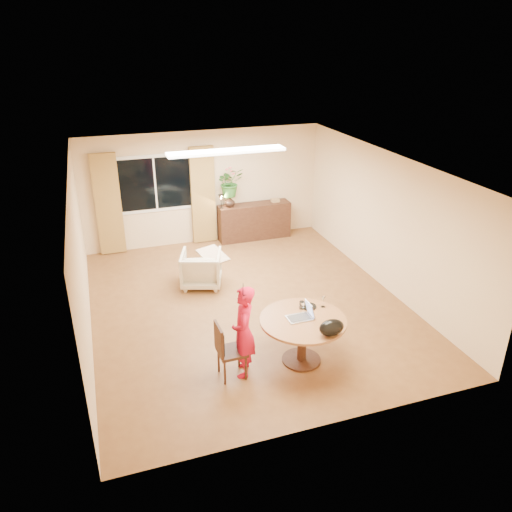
{
  "coord_description": "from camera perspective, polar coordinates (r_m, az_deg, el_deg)",
  "views": [
    {
      "loc": [
        -2.39,
        -7.61,
        4.59
      ],
      "look_at": [
        0.1,
        -0.2,
        1.04
      ],
      "focal_mm": 35.0,
      "sensor_mm": 36.0,
      "label": 1
    }
  ],
  "objects": [
    {
      "name": "desk_lamp",
      "position": [
        11.48,
        -4.0,
        6.27
      ],
      "size": [
        0.14,
        0.14,
        0.34
      ],
      "primitive_type": null,
      "rotation": [
        0.0,
        0.0,
        0.02
      ],
      "color": "black",
      "rests_on": "sideboard"
    },
    {
      "name": "laptop",
      "position": [
        7.34,
        4.97,
        -6.28
      ],
      "size": [
        0.38,
        0.26,
        0.25
      ],
      "primitive_type": null,
      "rotation": [
        0.0,
        0.0,
        0.02
      ],
      "color": "#B7B7BC",
      "rests_on": "dining_table"
    },
    {
      "name": "throw",
      "position": [
        9.6,
        -4.98,
        0.53
      ],
      "size": [
        0.62,
        0.67,
        0.03
      ],
      "primitive_type": null,
      "rotation": [
        0.0,
        0.0,
        0.36
      ],
      "color": "beige",
      "rests_on": "armchair"
    },
    {
      "name": "sideboard",
      "position": [
        11.94,
        -0.21,
        4.0
      ],
      "size": [
        1.72,
        0.42,
        0.86
      ],
      "primitive_type": "cube",
      "color": "#321910",
      "rests_on": "floor"
    },
    {
      "name": "dining_chair",
      "position": [
        7.22,
        -2.79,
        -10.67
      ],
      "size": [
        0.43,
        0.4,
        0.88
      ],
      "primitive_type": null,
      "rotation": [
        0.0,
        0.0,
        0.03
      ],
      "color": "#321910",
      "rests_on": "floor"
    },
    {
      "name": "tumbler",
      "position": [
        7.63,
        5.27,
        -5.61
      ],
      "size": [
        0.08,
        0.08,
        0.12
      ],
      "primitive_type": null,
      "rotation": [
        0.0,
        0.0,
        -0.02
      ],
      "color": "white",
      "rests_on": "dining_table"
    },
    {
      "name": "curtain_right",
      "position": [
        11.54,
        -6.07,
        6.89
      ],
      "size": [
        0.55,
        0.08,
        2.25
      ],
      "primitive_type": "cube",
      "color": "olive",
      "rests_on": "wall_back"
    },
    {
      "name": "wall_left",
      "position": [
        8.3,
        -19.46,
        -0.44
      ],
      "size": [
        0.0,
        6.5,
        6.5
      ],
      "primitive_type": "plane",
      "rotation": [
        1.57,
        0.0,
        1.57
      ],
      "color": "beige",
      "rests_on": "floor"
    },
    {
      "name": "book_stack",
      "position": [
        11.95,
        2.22,
        6.4
      ],
      "size": [
        0.23,
        0.2,
        0.08
      ],
      "primitive_type": null,
      "rotation": [
        0.0,
        0.0,
        -0.33
      ],
      "color": "#93704A",
      "rests_on": "sideboard"
    },
    {
      "name": "curtain_left",
      "position": [
        11.31,
        -16.53,
        5.63
      ],
      "size": [
        0.55,
        0.08,
        2.25
      ],
      "primitive_type": "cube",
      "color": "olive",
      "rests_on": "wall_back"
    },
    {
      "name": "armchair",
      "position": [
        9.78,
        -6.26,
        -1.44
      ],
      "size": [
        0.96,
        0.97,
        0.7
      ],
      "primitive_type": "imported",
      "rotation": [
        0.0,
        0.0,
        2.82
      ],
      "color": "#C1B599",
      "rests_on": "floor"
    },
    {
      "name": "pot_lid",
      "position": [
        7.69,
        6.08,
        -5.7
      ],
      "size": [
        0.27,
        0.27,
        0.04
      ],
      "primitive_type": null,
      "rotation": [
        0.0,
        0.0,
        0.22
      ],
      "color": "white",
      "rests_on": "dining_table"
    },
    {
      "name": "bouquet",
      "position": [
        11.46,
        -3.0,
        8.41
      ],
      "size": [
        0.67,
        0.61,
        0.66
      ],
      "primitive_type": "imported",
      "rotation": [
        0.0,
        0.0,
        0.17
      ],
      "color": "#266529",
      "rests_on": "vase"
    },
    {
      "name": "ceiling_panel",
      "position": [
        9.35,
        -3.39,
        11.85
      ],
      "size": [
        2.2,
        0.35,
        0.05
      ],
      "primitive_type": "cube",
      "color": "white",
      "rests_on": "ceiling"
    },
    {
      "name": "vase",
      "position": [
        11.59,
        -3.03,
        6.24
      ],
      "size": [
        0.28,
        0.28,
        0.25
      ],
      "primitive_type": "imported",
      "rotation": [
        0.0,
        0.0,
        0.18
      ],
      "color": "black",
      "rests_on": "sideboard"
    },
    {
      "name": "handbag",
      "position": [
        7.02,
        8.63,
        -8.09
      ],
      "size": [
        0.39,
        0.25,
        0.24
      ],
      "primitive_type": null,
      "rotation": [
        0.0,
        0.0,
        0.11
      ],
      "color": "black",
      "rests_on": "dining_table"
    },
    {
      "name": "dining_table",
      "position": [
        7.47,
        5.36,
        -8.22
      ],
      "size": [
        1.28,
        1.28,
        0.73
      ],
      "color": "brown",
      "rests_on": "floor"
    },
    {
      "name": "ceiling",
      "position": [
        8.22,
        -1.12,
        10.39
      ],
      "size": [
        6.5,
        6.5,
        0.0
      ],
      "primitive_type": "plane",
      "rotation": [
        3.14,
        0.0,
        0.0
      ],
      "color": "white",
      "rests_on": "wall_back"
    },
    {
      "name": "wall_right",
      "position": [
        9.76,
        14.57,
        3.88
      ],
      "size": [
        0.0,
        6.5,
        6.5
      ],
      "primitive_type": "plane",
      "rotation": [
        1.57,
        0.0,
        -1.57
      ],
      "color": "beige",
      "rests_on": "floor"
    },
    {
      "name": "child",
      "position": [
        7.13,
        -1.43,
        -8.65
      ],
      "size": [
        0.59,
        0.48,
        1.4
      ],
      "primitive_type": "imported",
      "rotation": [
        0.0,
        0.0,
        -1.88
      ],
      "color": "red",
      "rests_on": "floor"
    },
    {
      "name": "wall_back",
      "position": [
        11.6,
        -5.96,
        7.78
      ],
      "size": [
        5.5,
        0.0,
        5.5
      ],
      "primitive_type": "plane",
      "rotation": [
        1.57,
        0.0,
        0.0
      ],
      "color": "beige",
      "rests_on": "floor"
    },
    {
      "name": "floor",
      "position": [
        9.2,
        -0.99,
        -5.52
      ],
      "size": [
        6.5,
        6.5,
        0.0
      ],
      "primitive_type": "plane",
      "color": "brown",
      "rests_on": "ground"
    },
    {
      "name": "window",
      "position": [
        11.35,
        -11.45,
        8.11
      ],
      "size": [
        1.7,
        0.03,
        1.3
      ],
      "color": "white",
      "rests_on": "wall_back"
    },
    {
      "name": "wine_glass",
      "position": [
        7.69,
        7.69,
        -5.19
      ],
      "size": [
        0.08,
        0.08,
        0.18
      ],
      "primitive_type": null,
      "rotation": [
        0.0,
        0.0,
        -0.23
      ],
      "color": "white",
      "rests_on": "dining_table"
    }
  ]
}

